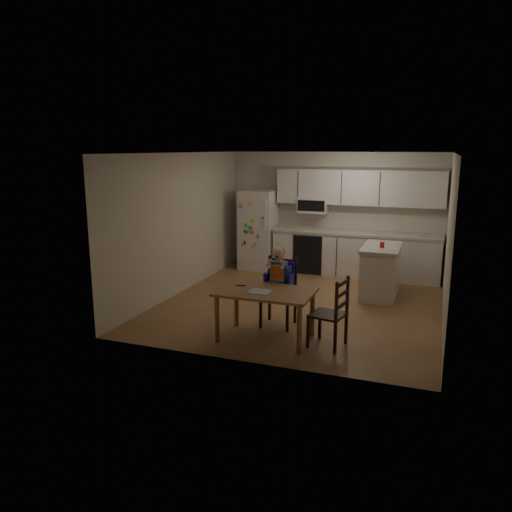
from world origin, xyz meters
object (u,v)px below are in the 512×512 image
Objects in this scene: dining_table at (266,297)px; refrigerator at (259,230)px; red_cup at (382,245)px; chair_side at (335,309)px; chair_booster at (280,278)px; kitchen_island at (381,271)px.

refrigerator is at bearing 111.42° from dining_table.
red_cup is 0.07× the size of dining_table.
chair_booster is at bearing -111.22° from chair_side.
refrigerator is at bearing 156.35° from kitchen_island.
dining_table is (-1.23, -2.66, 0.14)m from kitchen_island.
dining_table is 1.36× the size of chair_side.
chair_booster is 1.25× the size of chair_side.
refrigerator is at bearing 154.02° from red_cup.
kitchen_island is at bearing -175.47° from chair_side.
kitchen_island is 2.64m from chair_side.
chair_booster is (-1.24, -1.89, -0.23)m from red_cup.
red_cup is 0.10× the size of chair_side.
chair_side is at bearing -57.29° from refrigerator.
refrigerator is 4.55m from chair_side.
refrigerator is 3.06m from red_cup.
chair_booster reaches higher than red_cup.
dining_table is 0.95m from chair_side.
kitchen_island is 2.93m from dining_table.
dining_table is at bearing -116.26° from red_cup.
kitchen_island is at bearing 65.23° from dining_table.
refrigerator is 3.02m from kitchen_island.
chair_booster is at bearing -64.95° from refrigerator.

